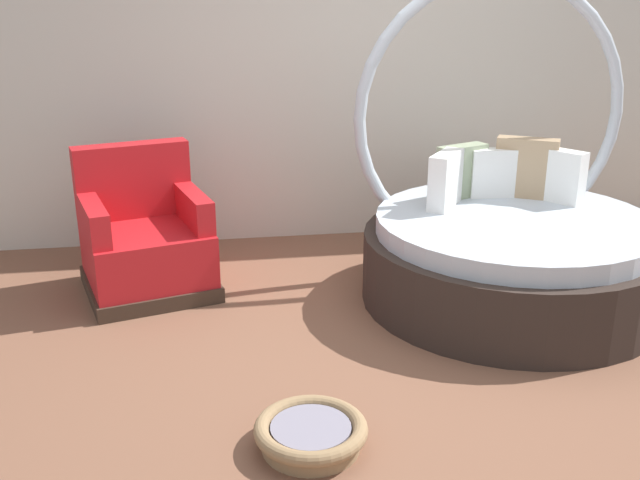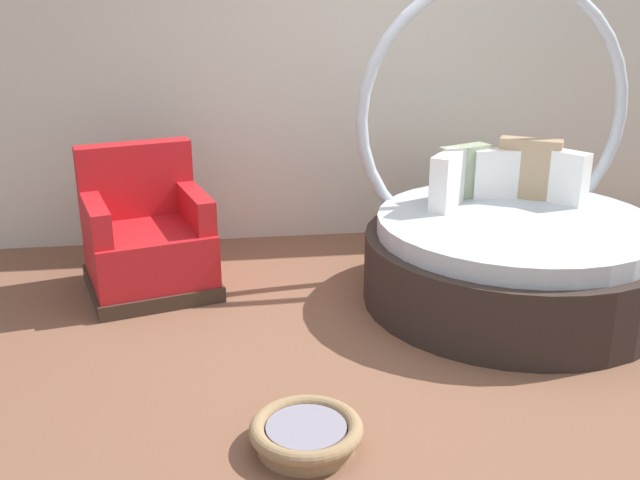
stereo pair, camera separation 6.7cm
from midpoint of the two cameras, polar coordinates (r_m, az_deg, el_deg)
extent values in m
cube|color=brown|center=(4.16, 5.74, -9.05)|extent=(8.00, 8.00, 0.02)
cube|color=beige|center=(5.80, 0.81, 14.73)|extent=(8.00, 0.12, 2.97)
cylinder|color=#2D231E|center=(4.89, 14.14, -2.07)|extent=(1.90, 1.90, 0.45)
cylinder|color=#B2BCC6|center=(4.79, 14.42, 1.09)|extent=(1.74, 1.74, 0.12)
torus|color=#B2BCC6|center=(5.12, 12.74, 9.33)|extent=(1.88, 0.08, 1.88)
cube|color=white|center=(5.15, 17.59, 4.78)|extent=(0.30, 0.35, 0.35)
cube|color=tan|center=(5.18, 15.28, 5.42)|extent=(0.41, 0.30, 0.40)
cube|color=white|center=(5.15, 12.92, 5.09)|extent=(0.33, 0.14, 0.33)
cube|color=#93A37F|center=(5.08, 10.51, 5.24)|extent=(0.38, 0.25, 0.36)
cube|color=white|center=(4.84, 9.29, 4.61)|extent=(0.31, 0.36, 0.36)
cube|color=#38281E|center=(5.07, -13.39, -3.31)|extent=(0.98, 0.98, 0.10)
cube|color=red|center=(4.99, -13.59, -0.98)|extent=(0.94, 0.94, 0.34)
cube|color=red|center=(5.16, -14.65, 4.50)|extent=(0.78, 0.36, 0.50)
cube|color=red|center=(4.86, -17.54, 1.58)|extent=(0.30, 0.69, 0.22)
cube|color=red|center=(4.97, -10.23, 2.57)|extent=(0.30, 0.69, 0.22)
cylinder|color=#8E704C|center=(3.40, -1.30, -15.32)|extent=(0.44, 0.44, 0.06)
torus|color=#8E704C|center=(3.37, -1.30, -14.41)|extent=(0.51, 0.51, 0.07)
cylinder|color=gray|center=(3.37, -1.30, -14.55)|extent=(0.36, 0.36, 0.05)
camera|label=1|loc=(0.03, -90.45, -0.16)|focal=41.38mm
camera|label=2|loc=(0.03, 89.55, 0.16)|focal=41.38mm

